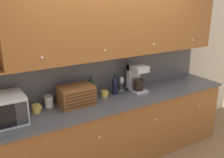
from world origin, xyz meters
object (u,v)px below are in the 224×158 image
at_px(wine_glass, 122,81).
at_px(bread_box, 76,96).
at_px(coffee_maker, 136,78).
at_px(storage_canister, 49,101).
at_px(mug, 104,94).
at_px(mug_blue_second, 37,108).
at_px(second_wine_bottle, 91,87).
at_px(microwave, 0,110).
at_px(wine_bottle, 115,85).

bearing_deg(wine_glass, bread_box, -169.25).
bearing_deg(coffee_maker, bread_box, -178.37).
distance_m(storage_canister, mug, 0.77).
distance_m(mug_blue_second, bread_box, 0.50).
relative_size(mug_blue_second, second_wine_bottle, 0.37).
distance_m(mug, coffee_maker, 0.55).
height_order(microwave, coffee_maker, coffee_maker).
distance_m(second_wine_bottle, wine_glass, 0.49).
xyz_separation_m(mug_blue_second, storage_canister, (0.18, 0.07, 0.03)).
height_order(mug_blue_second, wine_glass, wine_glass).
bearing_deg(microwave, wine_glass, 6.13).
height_order(microwave, mug_blue_second, microwave).
relative_size(microwave, wine_bottle, 1.77).
bearing_deg(coffee_maker, microwave, -178.18).
height_order(storage_canister, wine_bottle, wine_bottle).
bearing_deg(wine_bottle, mug_blue_second, -178.15).
distance_m(microwave, bread_box, 0.90).
relative_size(microwave, coffee_maker, 1.31).
relative_size(bread_box, coffee_maker, 1.11).
bearing_deg(mug, microwave, -175.99).
distance_m(storage_canister, second_wine_bottle, 0.62).
bearing_deg(wine_bottle, microwave, -175.51).
bearing_deg(second_wine_bottle, coffee_maker, -12.45).
distance_m(microwave, wine_glass, 1.70).
height_order(microwave, mug, microwave).
xyz_separation_m(microwave, second_wine_bottle, (1.20, 0.21, -0.03)).
distance_m(bread_box, second_wine_bottle, 0.35).
bearing_deg(storage_canister, mug, -4.65).
distance_m(second_wine_bottle, coffee_maker, 0.69).
bearing_deg(wine_glass, mug_blue_second, -175.66).
height_order(microwave, storage_canister, microwave).
distance_m(mug, wine_glass, 0.37).
height_order(bread_box, coffee_maker, coffee_maker).
bearing_deg(wine_bottle, wine_glass, 21.58).
relative_size(storage_canister, wine_glass, 0.71).
distance_m(bread_box, wine_glass, 0.80).
bearing_deg(storage_canister, second_wine_bottle, 4.61).
bearing_deg(coffee_maker, wine_bottle, 169.59).
xyz_separation_m(mug_blue_second, coffee_maker, (1.46, -0.02, 0.15)).
bearing_deg(mug, wine_glass, 14.26).
bearing_deg(mug_blue_second, bread_box, -6.02).
relative_size(mug_blue_second, storage_canister, 0.70).
bearing_deg(wine_bottle, coffee_maker, -10.41).
relative_size(microwave, mug_blue_second, 4.84).
distance_m(second_wine_bottle, wine_bottle, 0.34).
height_order(microwave, wine_glass, microwave).
bearing_deg(storage_canister, mug_blue_second, -157.57).
height_order(bread_box, second_wine_bottle, second_wine_bottle).
bearing_deg(bread_box, second_wine_bottle, 30.15).
xyz_separation_m(second_wine_bottle, wine_bottle, (0.33, -0.09, 0.00)).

